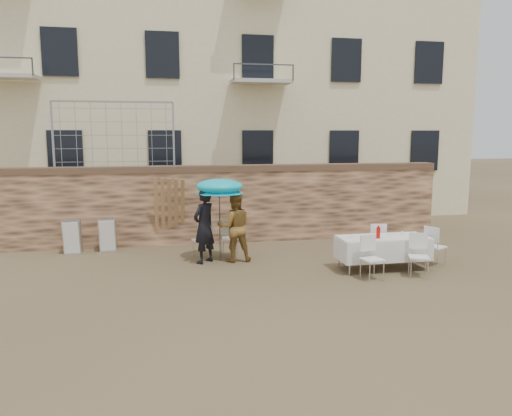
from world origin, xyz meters
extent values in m
plane|color=brown|center=(0.00, 0.00, 0.00)|extent=(80.00, 80.00, 0.00)
cube|color=#8E6447|center=(0.00, 5.00, 1.10)|extent=(13.00, 0.50, 2.20)
cube|color=beige|center=(0.00, 12.00, 7.50)|extent=(20.00, 8.00, 15.00)
imported|color=black|center=(-0.80, 2.69, 0.92)|extent=(0.79, 0.78, 1.84)
imported|color=#B07B35|center=(-0.05, 2.69, 0.87)|extent=(0.85, 0.67, 1.74)
cylinder|color=#3F3F44|center=(-0.40, 2.79, 0.85)|extent=(0.03, 0.03, 1.70)
cone|color=#08ACC8|center=(-0.40, 2.79, 1.81)|extent=(1.20, 1.20, 0.22)
cube|color=silver|center=(3.25, 1.29, 0.75)|extent=(2.10, 0.85, 0.05)
cylinder|color=silver|center=(2.30, 0.95, 0.37)|extent=(0.04, 0.04, 0.74)
cylinder|color=silver|center=(4.20, 0.95, 0.37)|extent=(0.04, 0.04, 0.74)
cylinder|color=silver|center=(2.30, 1.64, 0.37)|extent=(0.04, 0.04, 0.74)
cylinder|color=silver|center=(4.20, 1.64, 0.37)|extent=(0.04, 0.04, 0.74)
cylinder|color=red|center=(3.05, 1.14, 0.91)|extent=(0.09, 0.09, 0.26)
camera|label=1|loc=(-1.88, -9.28, 3.18)|focal=35.00mm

